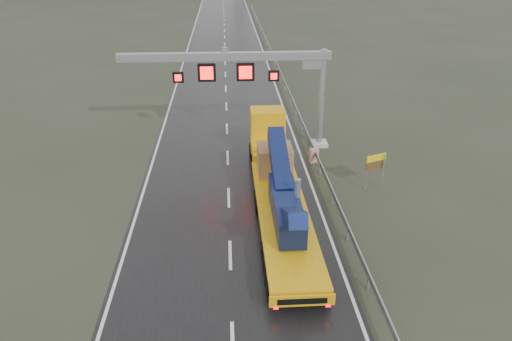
{
  "coord_description": "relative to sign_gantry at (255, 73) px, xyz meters",
  "views": [
    {
      "loc": [
        0.0,
        -16.57,
        14.22
      ],
      "look_at": [
        1.46,
        6.97,
        3.2
      ],
      "focal_mm": 35.0,
      "sensor_mm": 36.0,
      "label": 1
    }
  ],
  "objects": [
    {
      "name": "guardrail",
      "position": [
        4.0,
        12.01,
        -4.91
      ],
      "size": [
        0.2,
        140.0,
        1.4
      ],
      "primitive_type": null,
      "color": "gray",
      "rests_on": "ground"
    },
    {
      "name": "striped_barrier",
      "position": [
        3.9,
        -3.05,
        -5.11
      ],
      "size": [
        0.65,
        0.44,
        1.01
      ],
      "primitive_type": "cube",
      "rotation": [
        0.0,
        0.0,
        0.21
      ],
      "color": "red",
      "rests_on": "ground"
    },
    {
      "name": "road",
      "position": [
        -2.1,
        22.01,
        -5.6
      ],
      "size": [
        11.0,
        200.0,
        0.02
      ],
      "primitive_type": "cube",
      "color": "black",
      "rests_on": "ground"
    },
    {
      "name": "exit_sign_pair",
      "position": [
        6.9,
        -7.43,
        -3.93
      ],
      "size": [
        1.33,
        0.58,
        2.41
      ],
      "rotation": [
        0.0,
        0.0,
        0.38
      ],
      "color": "#95989D",
      "rests_on": "ground"
    },
    {
      "name": "ground",
      "position": [
        -2.1,
        -17.99,
        -5.61
      ],
      "size": [
        400.0,
        400.0,
        0.0
      ],
      "primitive_type": "plane",
      "color": "#2B3022",
      "rests_on": "ground"
    },
    {
      "name": "sign_gantry",
      "position": [
        0.0,
        0.0,
        0.0
      ],
      "size": [
        14.9,
        1.2,
        7.42
      ],
      "color": "beige",
      "rests_on": "ground"
    },
    {
      "name": "heavy_haul_truck",
      "position": [
        0.76,
        -8.09,
        -3.98
      ],
      "size": [
        2.74,
        17.91,
        4.2
      ],
      "rotation": [
        0.0,
        0.0,
        0.0
      ],
      "color": "#E5B30C",
      "rests_on": "ground"
    }
  ]
}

